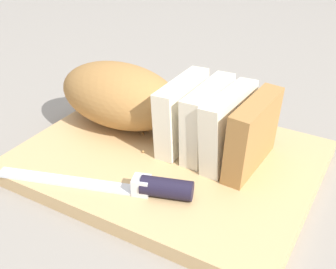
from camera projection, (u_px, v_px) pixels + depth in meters
name	position (u px, v px, depth m)	size (l,w,h in m)	color
ground_plane	(168.00, 165.00, 0.57)	(3.00, 3.00, 0.00)	gray
cutting_board	(168.00, 160.00, 0.57)	(0.38, 0.29, 0.02)	tan
bread_loaf	(151.00, 104.00, 0.59)	(0.32, 0.12, 0.09)	#A8753D
bread_knife	(142.00, 186.00, 0.49)	(0.24, 0.10, 0.02)	silver
crumb_near_knife	(143.00, 152.00, 0.57)	(0.00, 0.00, 0.00)	#A8753D
crumb_near_loaf	(143.00, 133.00, 0.61)	(0.00, 0.00, 0.00)	#A8753D
crumb_stray_left	(201.00, 144.00, 0.58)	(0.01, 0.01, 0.01)	#A8753D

